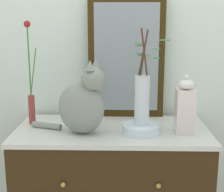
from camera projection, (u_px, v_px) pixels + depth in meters
wall_back at (113, 51)px, 2.03m from camera, size 4.40×0.08×2.60m
mirror_leaning at (126, 58)px, 1.94m from camera, size 0.45×0.03×0.72m
cat_sitting at (82, 104)px, 1.68m from camera, size 0.43×0.23×0.39m
vase_slim_green at (31, 92)px, 1.83m from camera, size 0.06×0.04×0.57m
bowl_porcelain at (141, 129)px, 1.71m from camera, size 0.19×0.19×0.05m
vase_glass_clear at (142, 95)px, 1.67m from camera, size 0.18×0.20×0.49m
jar_lidded_porcelain at (185, 107)px, 1.69m from camera, size 0.09×0.09×0.31m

